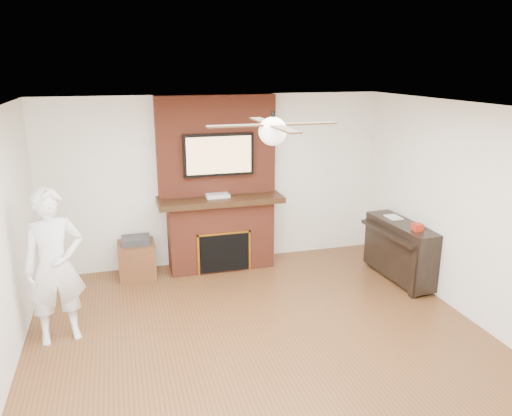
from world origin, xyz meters
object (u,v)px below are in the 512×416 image
object	(u,v)px
piano	(400,249)
side_table	(137,258)
person	(55,266)
fireplace	(219,201)

from	to	relation	value
piano	side_table	bearing A→B (deg)	158.76
piano	person	bearing A→B (deg)	-178.36
person	side_table	distance (m)	1.85
person	piano	world-z (taller)	person
side_table	piano	world-z (taller)	piano
person	piano	bearing A→B (deg)	-7.10
person	side_table	bearing A→B (deg)	47.51
person	fireplace	bearing A→B (deg)	24.77
person	side_table	size ratio (longest dim) A/B	2.95
fireplace	person	world-z (taller)	fireplace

